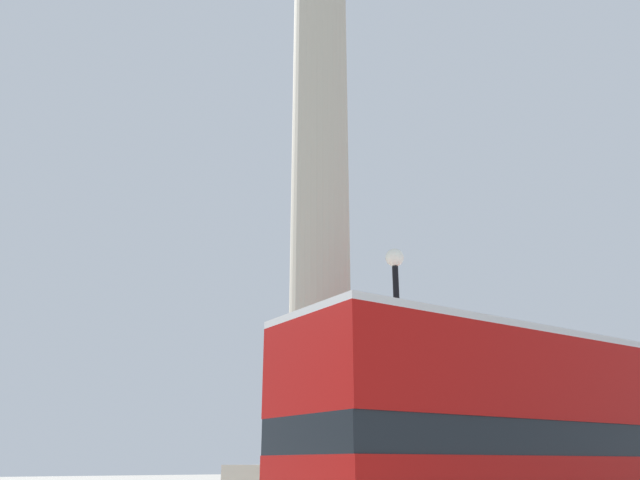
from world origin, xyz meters
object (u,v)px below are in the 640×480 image
Objects in this scene: street_lamp at (400,375)px; monument_column at (320,279)px; bus_a at (548,443)px; equestrian_statue at (396,471)px.

monument_column is at bearing 89.11° from street_lamp.
equestrian_statue reaches higher than bus_a.
monument_column reaches higher than bus_a.
street_lamp is (-8.56, -8.59, 2.06)m from equestrian_statue.
bus_a is (1.03, -5.53, -4.25)m from monument_column.
street_lamp is at bearing -147.12° from equestrian_statue.
monument_column is 7.05m from bus_a.
street_lamp reaches higher than bus_a.
bus_a is at bearing -68.43° from street_lamp.
monument_column is 2.90× the size of street_lamp.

